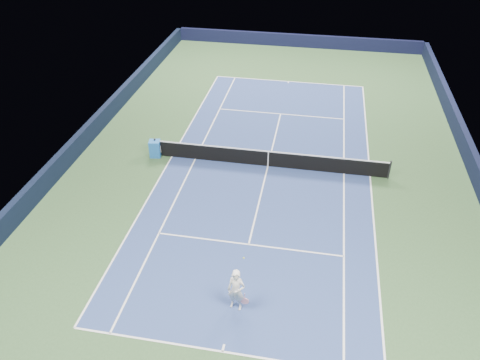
# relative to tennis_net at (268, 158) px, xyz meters

# --- Properties ---
(ground) EXTENTS (40.00, 40.00, 0.00)m
(ground) POSITION_rel_tennis_net_xyz_m (0.00, 0.00, -0.50)
(ground) COLOR #2E4C29
(ground) RESTS_ON ground
(wall_far) EXTENTS (22.00, 0.35, 1.10)m
(wall_far) POSITION_rel_tennis_net_xyz_m (0.00, 19.82, 0.05)
(wall_far) COLOR black
(wall_far) RESTS_ON ground
(wall_right) EXTENTS (0.35, 40.00, 1.10)m
(wall_right) POSITION_rel_tennis_net_xyz_m (10.82, 0.00, 0.05)
(wall_right) COLOR black
(wall_right) RESTS_ON ground
(wall_left) EXTENTS (0.35, 40.00, 1.10)m
(wall_left) POSITION_rel_tennis_net_xyz_m (-10.82, 0.00, 0.05)
(wall_left) COLOR black
(wall_left) RESTS_ON ground
(court_surface) EXTENTS (10.97, 23.77, 0.01)m
(court_surface) POSITION_rel_tennis_net_xyz_m (0.00, 0.00, -0.50)
(court_surface) COLOR navy
(court_surface) RESTS_ON ground
(baseline_far) EXTENTS (10.97, 0.08, 0.00)m
(baseline_far) POSITION_rel_tennis_net_xyz_m (0.00, 11.88, -0.50)
(baseline_far) COLOR white
(baseline_far) RESTS_ON ground
(baseline_near) EXTENTS (10.97, 0.08, 0.00)m
(baseline_near) POSITION_rel_tennis_net_xyz_m (0.00, -11.88, -0.50)
(baseline_near) COLOR white
(baseline_near) RESTS_ON ground
(sideline_doubles_right) EXTENTS (0.08, 23.77, 0.00)m
(sideline_doubles_right) POSITION_rel_tennis_net_xyz_m (5.49, 0.00, -0.50)
(sideline_doubles_right) COLOR white
(sideline_doubles_right) RESTS_ON ground
(sideline_doubles_left) EXTENTS (0.08, 23.77, 0.00)m
(sideline_doubles_left) POSITION_rel_tennis_net_xyz_m (-5.49, 0.00, -0.50)
(sideline_doubles_left) COLOR white
(sideline_doubles_left) RESTS_ON ground
(sideline_singles_right) EXTENTS (0.08, 23.77, 0.00)m
(sideline_singles_right) POSITION_rel_tennis_net_xyz_m (4.12, 0.00, -0.50)
(sideline_singles_right) COLOR white
(sideline_singles_right) RESTS_ON ground
(sideline_singles_left) EXTENTS (0.08, 23.77, 0.00)m
(sideline_singles_left) POSITION_rel_tennis_net_xyz_m (-4.12, 0.00, -0.50)
(sideline_singles_left) COLOR white
(sideline_singles_left) RESTS_ON ground
(service_line_far) EXTENTS (8.23, 0.08, 0.00)m
(service_line_far) POSITION_rel_tennis_net_xyz_m (0.00, 6.40, -0.50)
(service_line_far) COLOR white
(service_line_far) RESTS_ON ground
(service_line_near) EXTENTS (8.23, 0.08, 0.00)m
(service_line_near) POSITION_rel_tennis_net_xyz_m (0.00, -6.40, -0.50)
(service_line_near) COLOR white
(service_line_near) RESTS_ON ground
(center_service_line) EXTENTS (0.08, 12.80, 0.00)m
(center_service_line) POSITION_rel_tennis_net_xyz_m (0.00, 0.00, -0.50)
(center_service_line) COLOR white
(center_service_line) RESTS_ON ground
(center_mark_far) EXTENTS (0.08, 0.30, 0.00)m
(center_mark_far) POSITION_rel_tennis_net_xyz_m (0.00, 11.73, -0.50)
(center_mark_far) COLOR white
(center_mark_far) RESTS_ON ground
(center_mark_near) EXTENTS (0.08, 0.30, 0.00)m
(center_mark_near) POSITION_rel_tennis_net_xyz_m (0.00, -11.73, -0.50)
(center_mark_near) COLOR white
(center_mark_near) RESTS_ON ground
(tennis_net) EXTENTS (12.90, 0.10, 1.07)m
(tennis_net) POSITION_rel_tennis_net_xyz_m (0.00, 0.00, 0.00)
(tennis_net) COLOR black
(tennis_net) RESTS_ON ground
(sponsor_cube) EXTENTS (0.68, 0.63, 0.98)m
(sponsor_cube) POSITION_rel_tennis_net_xyz_m (-6.40, -0.10, -0.02)
(sponsor_cube) COLOR blue
(sponsor_cube) RESTS_ON ground
(tennis_player) EXTENTS (0.85, 1.30, 1.84)m
(tennis_player) POSITION_rel_tennis_net_xyz_m (0.12, -9.89, 0.42)
(tennis_player) COLOR white
(tennis_player) RESTS_ON ground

